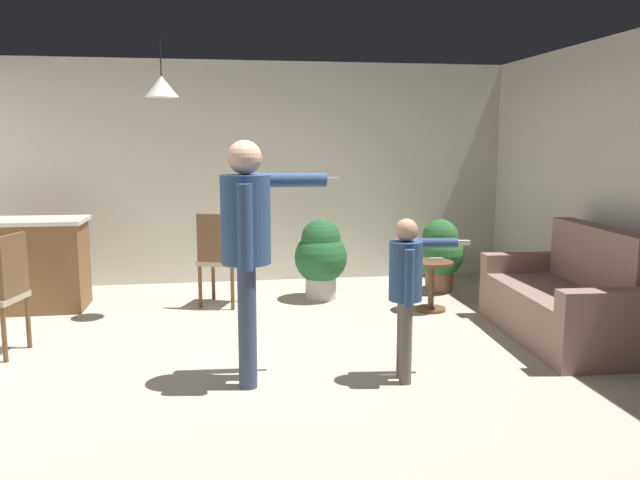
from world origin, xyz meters
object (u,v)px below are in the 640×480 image
at_px(side_table_by_couch, 431,280).
at_px(potted_plant_corner, 321,255).
at_px(kitchen_counter, 24,264).
at_px(spare_remote_on_table, 436,259).
at_px(dining_chair_near_wall, 1,290).
at_px(person_child, 407,281).
at_px(dining_chair_by_counter, 219,256).
at_px(person_adult, 248,235).
at_px(potted_plant_by_wall, 440,252).
at_px(couch_floral, 568,302).

relative_size(side_table_by_couch, potted_plant_corner, 0.58).
relative_size(kitchen_counter, spare_remote_on_table, 9.69).
xyz_separation_m(dining_chair_near_wall, potted_plant_corner, (2.86, 1.47, -0.05)).
bearing_deg(person_child, dining_chair_by_counter, -144.72).
distance_m(kitchen_counter, spare_remote_on_table, 4.25).
relative_size(person_adult, potted_plant_by_wall, 2.06).
distance_m(kitchen_counter, dining_chair_by_counter, 2.00).
height_order(dining_chair_near_wall, potted_plant_corner, dining_chair_near_wall).
bearing_deg(spare_remote_on_table, couch_floral, -52.90).
relative_size(couch_floral, side_table_by_couch, 3.55).
bearing_deg(person_adult, potted_plant_by_wall, 141.50).
xyz_separation_m(kitchen_counter, person_adult, (2.20, -2.43, 0.60)).
relative_size(couch_floral, potted_plant_corner, 2.06).
distance_m(dining_chair_near_wall, potted_plant_corner, 3.21).
bearing_deg(dining_chair_by_counter, couch_floral, -6.32).
distance_m(side_table_by_couch, potted_plant_corner, 1.26).
bearing_deg(person_child, side_table_by_couch, 162.29).
bearing_deg(couch_floral, person_child, 117.18).
relative_size(couch_floral, dining_chair_by_counter, 1.84).
distance_m(person_adult, spare_remote_on_table, 2.69).
bearing_deg(side_table_by_couch, person_adult, -138.28).
bearing_deg(kitchen_counter, dining_chair_by_counter, -5.07).
bearing_deg(potted_plant_corner, potted_plant_by_wall, 6.59).
bearing_deg(couch_floral, spare_remote_on_table, 40.25).
height_order(couch_floral, spare_remote_on_table, couch_floral).
distance_m(kitchen_counter, potted_plant_corner, 3.10).
xyz_separation_m(couch_floral, person_adult, (-2.83, -0.63, 0.75)).
bearing_deg(side_table_by_couch, potted_plant_corner, 147.44).
xyz_separation_m(kitchen_counter, spare_remote_on_table, (4.19, -0.70, 0.06)).
distance_m(dining_chair_by_counter, dining_chair_near_wall, 2.19).
height_order(person_adult, person_child, person_adult).
distance_m(person_adult, potted_plant_by_wall, 3.52).
bearing_deg(dining_chair_near_wall, couch_floral, -80.14).
height_order(couch_floral, potted_plant_corner, couch_floral).
height_order(person_adult, potted_plant_corner, person_adult).
height_order(couch_floral, person_child, person_child).
bearing_deg(dining_chair_near_wall, kitchen_counter, 22.80).
height_order(kitchen_counter, spare_remote_on_table, kitchen_counter).
bearing_deg(side_table_by_couch, spare_remote_on_table, -6.65).
bearing_deg(person_adult, person_child, 87.00).
bearing_deg(potted_plant_by_wall, dining_chair_by_counter, -172.84).
distance_m(dining_chair_by_counter, spare_remote_on_table, 2.26).
bearing_deg(person_adult, dining_chair_near_wall, -111.89).
height_order(side_table_by_couch, dining_chair_by_counter, dining_chair_by_counter).
xyz_separation_m(dining_chair_by_counter, spare_remote_on_table, (2.20, -0.52, -0.01)).
bearing_deg(side_table_by_couch, couch_floral, -51.54).
height_order(potted_plant_corner, spare_remote_on_table, potted_plant_corner).
distance_m(person_child, potted_plant_corner, 2.56).
bearing_deg(person_child, potted_plant_by_wall, 162.05).
distance_m(side_table_by_couch, person_child, 2.08).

